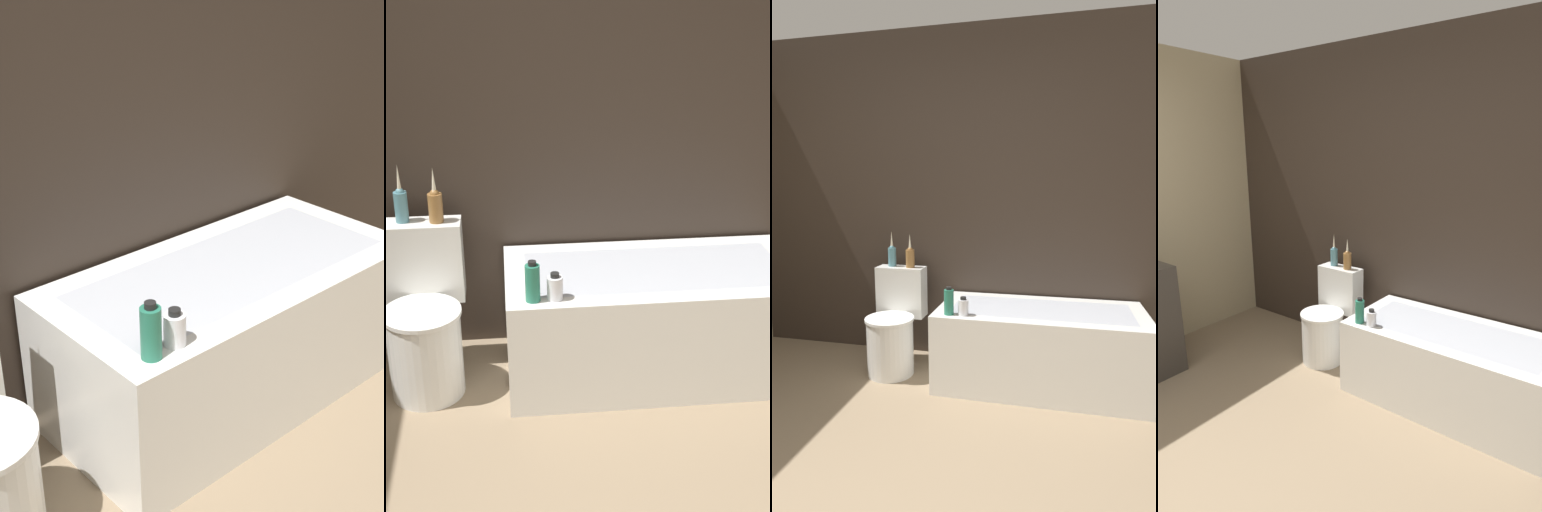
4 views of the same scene
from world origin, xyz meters
The scene contains 7 objects.
wall_back_tiled centered at (0.00, 2.37, 1.30)m, with size 6.40×0.06×2.60m.
bathtub centered at (0.82, 1.98, 0.28)m, with size 1.42×0.69×0.55m.
toilet centered at (-0.28, 1.97, 0.33)m, with size 0.38×0.51×0.78m.
vase_gold centered at (-0.36, 2.16, 0.87)m, with size 0.06×0.06×0.28m.
vase_silver centered at (-0.20, 2.14, 0.86)m, with size 0.07×0.07×0.26m.
shampoo_bottle_tall centered at (0.23, 1.72, 0.64)m, with size 0.06×0.06×0.19m.
shampoo_bottle_short centered at (0.33, 1.72, 0.61)m, with size 0.07×0.07×0.13m.
Camera 2 is at (0.13, -1.03, 2.01)m, focal length 50.00 mm.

